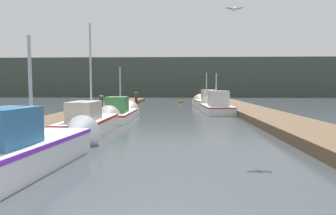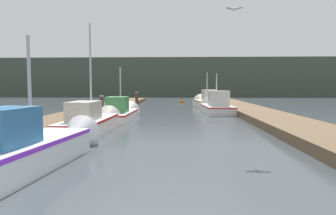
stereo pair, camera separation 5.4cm
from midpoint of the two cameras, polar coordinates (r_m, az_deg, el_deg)
dock_left at (r=20.09m, az=-14.72°, el=-1.03°), size 2.68×40.00×0.38m
dock_right at (r=19.86m, az=16.74°, el=-1.13°), size 2.68×40.00×0.38m
distant_shore_ridge at (r=62.97m, az=1.83°, el=5.63°), size 120.00×16.00×7.21m
fishing_boat_0 at (r=8.09m, az=-23.84°, el=-6.76°), size 1.83×5.57×3.42m
fishing_boat_1 at (r=13.01m, az=-14.25°, el=-2.61°), size 1.43×5.48×4.82m
fishing_boat_2 at (r=18.23m, az=-8.87°, el=-0.88°), size 1.50×5.87×3.49m
fishing_boat_3 at (r=21.92m, az=8.92°, el=0.20°), size 2.08×5.23×3.39m
fishing_boat_4 at (r=27.15m, az=7.09°, el=0.98°), size 2.28×5.80×3.61m
mooring_piling_0 at (r=31.22m, az=-6.14°, el=1.71°), size 0.35×0.35×1.29m
mooring_piling_1 at (r=17.81m, az=-12.62°, el=0.01°), size 0.25×0.25×1.39m
channel_buoy at (r=34.63m, az=2.42°, el=1.12°), size 0.45×0.45×0.95m
seagull_lead at (r=10.86m, az=12.42°, el=17.84°), size 0.55×0.28×0.12m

